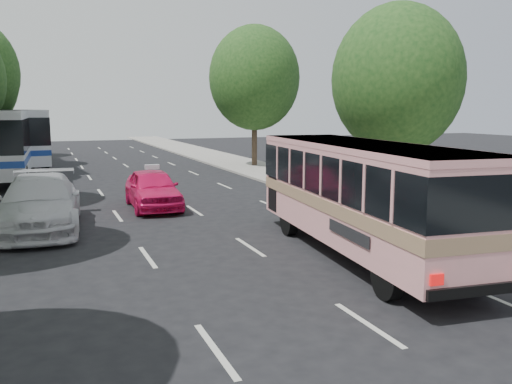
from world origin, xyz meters
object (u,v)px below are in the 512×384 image
white_pickup (40,203)px  tour_coach_rear (16,133)px  tour_coach_front (3,138)px  pink_bus (362,187)px  pink_taxi (153,189)px

white_pickup → tour_coach_rear: size_ratio=0.47×
white_pickup → tour_coach_rear: bearing=97.9°
tour_coach_front → tour_coach_rear: 6.41m
tour_coach_front → tour_coach_rear: (0.41, 6.39, 0.01)m
pink_bus → tour_coach_front: bearing=120.3°
pink_bus → tour_coach_front: size_ratio=0.75×
tour_coach_front → white_pickup: bearing=-81.3°
white_pickup → tour_coach_rear: tour_coach_rear is taller
pink_taxi → white_pickup: size_ratio=0.75×
pink_bus → pink_taxi: pink_bus is taller
pink_bus → tour_coach_front: (-9.72, 21.00, 0.42)m
pink_taxi → white_pickup: white_pickup is taller
pink_bus → pink_taxi: (-3.79, 9.07, -1.10)m
pink_taxi → tour_coach_rear: size_ratio=0.35×
pink_bus → white_pickup: (-7.92, 6.53, -0.99)m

